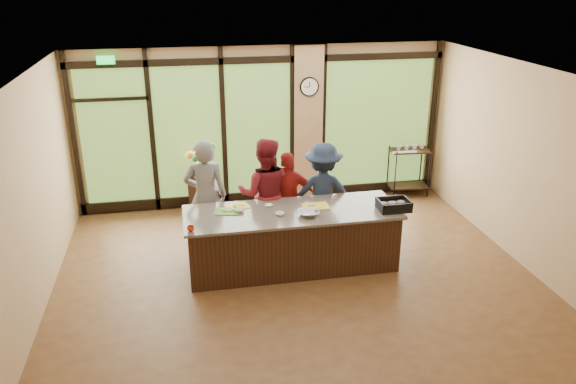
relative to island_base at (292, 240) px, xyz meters
name	(u,v)px	position (x,y,z in m)	size (l,w,h in m)	color
floor	(296,275)	(0.00, -0.30, -0.44)	(7.00, 7.00, 0.00)	#55331E
ceiling	(297,73)	(0.00, -0.30, 2.56)	(7.00, 7.00, 0.00)	silver
back_wall	(263,127)	(0.00, 2.70, 1.06)	(7.00, 7.00, 0.00)	tan
left_wall	(30,200)	(-3.50, -0.30, 1.06)	(6.00, 6.00, 0.00)	tan
right_wall	(523,166)	(3.50, -0.30, 1.06)	(6.00, 6.00, 0.00)	tan
window_wall	(272,132)	(0.16, 2.65, 0.95)	(6.90, 0.12, 3.00)	tan
island_base	(292,240)	(0.00, 0.00, 0.00)	(3.10, 1.00, 0.88)	black
countertop	(292,212)	(0.00, 0.00, 0.46)	(3.20, 1.10, 0.04)	#6E665B
wall_clock	(309,87)	(0.85, 2.57, 1.81)	(0.36, 0.04, 0.36)	black
cook_left	(206,196)	(-1.22, 0.82, 0.49)	(0.68, 0.44, 1.85)	slate
cook_midleft	(265,194)	(-0.28, 0.77, 0.48)	(0.89, 0.69, 1.83)	maroon
cook_midright	(288,199)	(0.10, 0.77, 0.35)	(0.93, 0.39, 1.58)	maroon
cook_right	(322,193)	(0.67, 0.77, 0.41)	(1.10, 0.63, 1.70)	#1B273D
roasting_pan	(394,207)	(1.50, -0.24, 0.52)	(0.46, 0.36, 0.08)	black
mixing_bowl	(309,213)	(0.21, -0.21, 0.52)	(0.30, 0.30, 0.07)	silver
cutting_board_left	(228,212)	(-0.94, 0.15, 0.49)	(0.36, 0.27, 0.01)	#4B9536
cutting_board_center	(238,207)	(-0.78, 0.31, 0.49)	(0.35, 0.26, 0.01)	yellow
cutting_board_right	(316,206)	(0.39, 0.10, 0.49)	(0.39, 0.29, 0.01)	yellow
prep_bowl_near	(239,210)	(-0.77, 0.13, 0.50)	(0.15, 0.15, 0.05)	white
prep_bowl_mid	(280,214)	(-0.21, -0.11, 0.50)	(0.13, 0.13, 0.04)	white
prep_bowl_far	(269,206)	(-0.31, 0.24, 0.49)	(0.12, 0.12, 0.03)	white
red_ramekin	(191,229)	(-1.50, -0.42, 0.52)	(0.10, 0.10, 0.08)	#A42B10
flower_stand	(204,192)	(-1.20, 2.27, -0.01)	(0.43, 0.43, 0.87)	black
flower_vase	(202,163)	(-1.20, 2.27, 0.56)	(0.25, 0.25, 0.26)	#92734F
bar_cart	(409,165)	(2.88, 2.45, 0.19)	(0.81, 0.51, 1.06)	black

